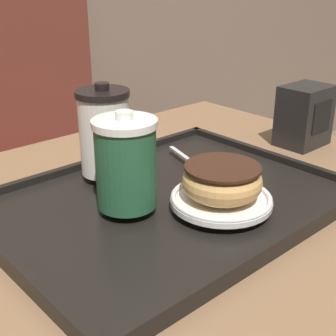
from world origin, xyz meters
TOP-DOWN VIEW (x-y plane):
  - cafe_table at (0.00, 0.00)m, footprint 0.93×0.83m
  - serving_tray at (-0.03, 0.02)m, footprint 0.52×0.39m
  - coffee_cup_front at (-0.10, 0.03)m, footprint 0.09×0.09m
  - coffee_cup_rear at (-0.06, 0.15)m, footprint 0.09×0.09m
  - plate_with_chocolate_donut at (0.00, -0.06)m, footprint 0.15×0.15m
  - donut_chocolate_glazed at (0.00, -0.06)m, footprint 0.11×0.11m
  - spoon at (0.07, 0.05)m, footprint 0.06×0.15m
  - napkin_dispenser at (0.36, 0.04)m, footprint 0.10×0.08m

SIDE VIEW (x-z plane):
  - cafe_table at x=0.00m, z-range 0.19..0.89m
  - serving_tray at x=-0.03m, z-range 0.70..0.73m
  - spoon at x=0.07m, z-range 0.73..0.74m
  - plate_with_chocolate_donut at x=0.00m, z-range 0.73..0.75m
  - donut_chocolate_glazed at x=0.00m, z-range 0.75..0.79m
  - napkin_dispenser at x=0.36m, z-range 0.71..0.83m
  - coffee_cup_front at x=-0.10m, z-range 0.73..0.87m
  - coffee_cup_rear at x=-0.06m, z-range 0.73..0.88m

